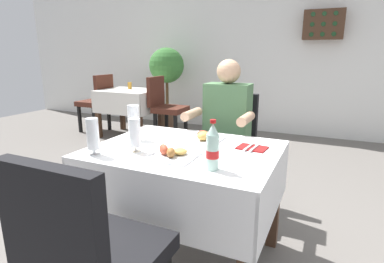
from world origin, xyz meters
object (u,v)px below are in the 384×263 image
background_table_tumbler (130,86)px  napkin_cutlery_set (252,148)px  main_dining_table (185,175)px  potted_plant_corner (167,74)px  background_chair_left (97,100)px  background_dining_table (129,102)px  cola_bottle_primary (213,148)px  beer_glass_left (134,122)px  beer_glass_middle (93,137)px  background_chair_right (165,105)px  beer_glass_right (135,135)px  chair_far_diner_seat (227,144)px  seated_diner_far (225,129)px  plate_near_camera (173,154)px  chair_near_camera_side (91,254)px  wall_bottle_rack (324,25)px  plate_far_diner (204,137)px

background_table_tumbler → napkin_cutlery_set: bearing=-42.4°
main_dining_table → potted_plant_corner: size_ratio=0.78×
main_dining_table → background_chair_left: 3.72m
background_dining_table → cola_bottle_primary: bearing=-47.7°
cola_bottle_primary → potted_plant_corner: potted_plant_corner is taller
main_dining_table → beer_glass_left: (-0.40, 0.04, 0.29)m
beer_glass_middle → background_dining_table: (-1.76, 2.75, -0.30)m
napkin_cutlery_set → background_chair_right: (-1.88, 2.26, -0.20)m
background_chair_left → beer_glass_right: bearing=-45.1°
cola_bottle_primary → background_dining_table: 3.65m
napkin_cutlery_set → background_dining_table: 3.41m
cola_bottle_primary → background_dining_table: bearing=132.3°
background_chair_right → chair_far_diner_seat: bearing=-46.6°
seated_diner_far → plate_near_camera: seated_diner_far is taller
main_dining_table → background_table_tumbler: (-2.23, 2.53, 0.23)m
background_chair_right → chair_near_camera_side: bearing=-65.0°
potted_plant_corner → wall_bottle_rack: (2.41, 0.41, 0.75)m
beer_glass_middle → cola_bottle_primary: cola_bottle_primary is taller
cola_bottle_primary → beer_glass_middle: bearing=-174.4°
napkin_cutlery_set → wall_bottle_rack: 3.50m
chair_far_diner_seat → background_table_tumbler: 2.82m
cola_bottle_primary → background_chair_left: (-3.10, 2.69, -0.30)m
seated_diner_far → chair_far_diner_seat: bearing=95.8°
chair_far_diner_seat → plate_far_diner: size_ratio=4.17×
beer_glass_middle → potted_plant_corner: size_ratio=0.15×
beer_glass_right → background_table_tumbler: size_ratio=1.80×
beer_glass_left → plate_far_diner: bearing=20.1°
plate_far_diner → background_table_tumbler: background_table_tumbler is taller
chair_far_diner_seat → napkin_cutlery_set: (0.37, -0.66, 0.20)m
beer_glass_left → beer_glass_middle: (-0.01, -0.37, -0.01)m
background_chair_right → background_table_tumbler: (-0.71, 0.11, 0.25)m
cola_bottle_primary → background_chair_left: 4.11m
background_table_tumbler → beer_glass_left: bearing=-53.7°
main_dining_table → beer_glass_right: size_ratio=5.54×
background_table_tumbler → plate_far_diner: bearing=-45.8°
main_dining_table → beer_glass_middle: bearing=-140.9°
seated_diner_far → background_chair_left: size_ratio=1.30×
beer_glass_left → napkin_cutlery_set: size_ratio=1.18×
chair_near_camera_side → napkin_cutlery_set: chair_near_camera_side is taller
seated_diner_far → background_table_tumbler: seated_diner_far is taller
beer_glass_right → potted_plant_corner: potted_plant_corner is taller
plate_far_diner → beer_glass_right: size_ratio=1.17×
seated_diner_far → napkin_cutlery_set: (0.36, -0.55, 0.04)m
plate_far_diner → main_dining_table: bearing=-101.0°
chair_far_diner_seat → background_table_tumbler: chair_far_diner_seat is taller
main_dining_table → background_chair_right: 2.86m
beer_glass_left → plate_near_camera: bearing=-28.7°
chair_far_diner_seat → beer_glass_middle: chair_far_diner_seat is taller
beer_glass_right → plate_near_camera: bearing=2.5°
background_dining_table → background_chair_right: bearing=0.0°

